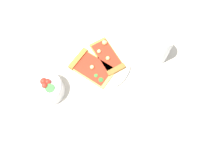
# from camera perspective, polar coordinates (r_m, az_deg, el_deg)

# --- Properties ---
(ground_plane) EXTENTS (2.40, 2.40, 0.00)m
(ground_plane) POSITION_cam_1_polar(r_m,az_deg,el_deg) (0.85, -3.21, 2.98)
(ground_plane) COLOR beige
(ground_plane) RESTS_ON ground
(plate) EXTENTS (0.24, 0.24, 0.01)m
(plate) POSITION_cam_1_polar(r_m,az_deg,el_deg) (0.85, -3.34, 3.46)
(plate) COLOR silver
(plate) RESTS_ON ground_plane
(pizza_slice_near) EXTENTS (0.18, 0.18, 0.02)m
(pizza_slice_near) POSITION_cam_1_polar(r_m,az_deg,el_deg) (0.83, -5.74, 2.08)
(pizza_slice_near) COLOR #E5B256
(pizza_slice_near) RESTS_ON plate
(pizza_slice_far) EXTENTS (0.12, 0.17, 0.03)m
(pizza_slice_far) POSITION_cam_1_polar(r_m,az_deg,el_deg) (0.84, -1.08, 4.59)
(pizza_slice_far) COLOR gold
(pizza_slice_far) RESTS_ON plate
(salad_bowl) EXTENTS (0.12, 0.12, 0.08)m
(salad_bowl) POSITION_cam_1_polar(r_m,az_deg,el_deg) (0.81, -16.98, -3.57)
(salad_bowl) COLOR white
(salad_bowl) RESTS_ON ground_plane
(soda_glass) EXTENTS (0.08, 0.08, 0.14)m
(soda_glass) POSITION_cam_1_polar(r_m,az_deg,el_deg) (0.83, 12.63, 6.91)
(soda_glass) COLOR silver
(soda_glass) RESTS_ON ground_plane
(paper_napkin) EXTENTS (0.15, 0.13, 0.00)m
(paper_napkin) POSITION_cam_1_polar(r_m,az_deg,el_deg) (0.79, 7.69, -7.65)
(paper_napkin) COLOR white
(paper_napkin) RESTS_ON ground_plane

